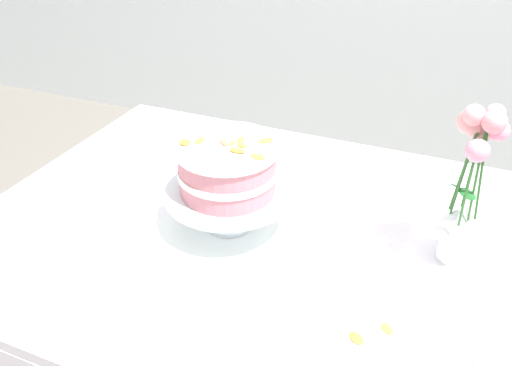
{
  "coord_description": "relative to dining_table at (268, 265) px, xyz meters",
  "views": [
    {
      "loc": [
        0.33,
        -0.9,
        1.46
      ],
      "look_at": [
        -0.04,
        -0.01,
        0.86
      ],
      "focal_mm": 35.82,
      "sensor_mm": 36.0,
      "label": 1
    }
  ],
  "objects": [
    {
      "name": "flower_vase",
      "position": [
        0.39,
        0.08,
        0.27
      ],
      "size": [
        0.1,
        0.12,
        0.35
      ],
      "color": "silver",
      "rests_on": "dining_table"
    },
    {
      "name": "linen_napkin",
      "position": [
        -0.1,
        -0.0,
        0.09
      ],
      "size": [
        0.33,
        0.33,
        0.0
      ],
      "primitive_type": "cube",
      "rotation": [
        0.0,
        0.0,
        -0.04
      ],
      "color": "white",
      "rests_on": "dining_table"
    },
    {
      "name": "loose_petal_2",
      "position": [
        0.26,
        -0.22,
        0.09
      ],
      "size": [
        0.04,
        0.04,
        0.01
      ],
      "primitive_type": "ellipsoid",
      "rotation": [
        0.0,
        0.0,
        2.45
      ],
      "color": "orange",
      "rests_on": "dining_table"
    },
    {
      "name": "loose_petal_1",
      "position": [
        0.3,
        -0.18,
        0.09
      ],
      "size": [
        0.03,
        0.03,
        0.01
      ],
      "primitive_type": "ellipsoid",
      "rotation": [
        0.0,
        0.0,
        5.43
      ],
      "color": "yellow",
      "rests_on": "dining_table"
    },
    {
      "name": "dining_table",
      "position": [
        0.0,
        0.0,
        0.0
      ],
      "size": [
        1.4,
        1.0,
        0.74
      ],
      "color": "white",
      "rests_on": "ground"
    },
    {
      "name": "layer_cake",
      "position": [
        -0.1,
        -0.0,
        0.25
      ],
      "size": [
        0.22,
        0.22,
        0.13
      ],
      "color": "#CC7A84",
      "rests_on": "cake_stand"
    },
    {
      "name": "cake_stand",
      "position": [
        -0.1,
        -0.0,
        0.17
      ],
      "size": [
        0.29,
        0.29,
        0.1
      ],
      "color": "silver",
      "rests_on": "linen_napkin"
    }
  ]
}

